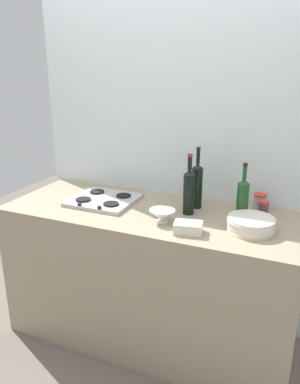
# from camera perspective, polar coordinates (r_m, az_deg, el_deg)

# --- Properties ---
(ground_plane) EXTENTS (6.00, 6.00, 0.00)m
(ground_plane) POSITION_cam_1_polar(r_m,az_deg,el_deg) (2.77, 0.00, -20.42)
(ground_plane) COLOR #6B6056
(ground_plane) RESTS_ON ground
(counter_block) EXTENTS (1.80, 0.70, 0.90)m
(counter_block) POSITION_cam_1_polar(r_m,az_deg,el_deg) (2.51, 0.00, -12.43)
(counter_block) COLOR tan
(counter_block) RESTS_ON ground
(backsplash_panel) EXTENTS (1.90, 0.06, 2.19)m
(backsplash_panel) POSITION_cam_1_polar(r_m,az_deg,el_deg) (2.59, 3.35, 4.07)
(backsplash_panel) COLOR silver
(backsplash_panel) RESTS_ON ground
(stovetop_hob) EXTENTS (0.40, 0.38, 0.04)m
(stovetop_hob) POSITION_cam_1_polar(r_m,az_deg,el_deg) (2.47, -6.98, -1.17)
(stovetop_hob) COLOR #B2B2B7
(stovetop_hob) RESTS_ON counter_block
(plate_stack) EXTENTS (0.26, 0.26, 0.07)m
(plate_stack) POSITION_cam_1_polar(r_m,az_deg,el_deg) (2.10, 14.94, -4.71)
(plate_stack) COLOR silver
(plate_stack) RESTS_ON counter_block
(wine_bottle_leftmost) EXTENTS (0.07, 0.07, 0.33)m
(wine_bottle_leftmost) POSITION_cam_1_polar(r_m,az_deg,el_deg) (2.21, 13.77, -0.94)
(wine_bottle_leftmost) COLOR #19471E
(wine_bottle_leftmost) RESTS_ON counter_block
(wine_bottle_mid_left) EXTENTS (0.07, 0.07, 0.38)m
(wine_bottle_mid_left) POSITION_cam_1_polar(r_m,az_deg,el_deg) (2.33, 7.09, 1.06)
(wine_bottle_mid_left) COLOR black
(wine_bottle_mid_left) RESTS_ON counter_block
(wine_bottle_mid_right) EXTENTS (0.07, 0.07, 0.37)m
(wine_bottle_mid_right) POSITION_cam_1_polar(r_m,az_deg,el_deg) (2.23, 5.88, 0.17)
(wine_bottle_mid_right) COLOR black
(wine_bottle_mid_right) RESTS_ON counter_block
(mixing_bowl) EXTENTS (0.15, 0.15, 0.07)m
(mixing_bowl) POSITION_cam_1_polar(r_m,az_deg,el_deg) (2.13, 1.84, -3.54)
(mixing_bowl) COLOR white
(mixing_bowl) RESTS_ON counter_block
(butter_dish) EXTENTS (0.17, 0.13, 0.06)m
(butter_dish) POSITION_cam_1_polar(r_m,az_deg,el_deg) (2.01, 5.77, -5.37)
(butter_dish) COLOR silver
(butter_dish) RESTS_ON counter_block
(condiment_jar_front) EXTENTS (0.06, 0.06, 0.09)m
(condiment_jar_front) POSITION_cam_1_polar(r_m,az_deg,el_deg) (2.31, 16.70, -2.40)
(condiment_jar_front) COLOR #66384C
(condiment_jar_front) RESTS_ON counter_block
(condiment_jar_rear) EXTENTS (0.08, 0.08, 0.10)m
(condiment_jar_rear) POSITION_cam_1_polar(r_m,az_deg,el_deg) (2.40, 16.18, -1.43)
(condiment_jar_rear) COLOR #9E998C
(condiment_jar_rear) RESTS_ON counter_block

